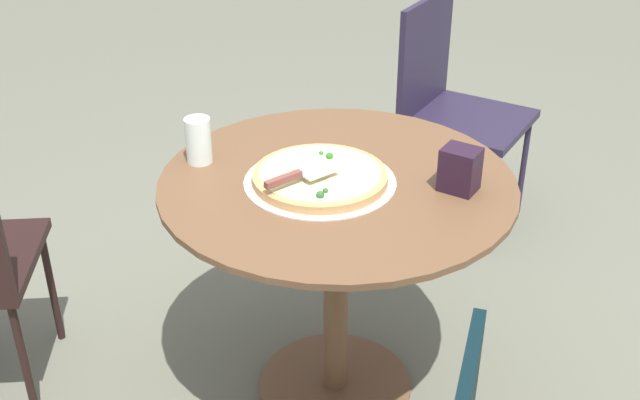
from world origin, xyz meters
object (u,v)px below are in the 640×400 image
at_px(pizza_on_tray, 320,177).
at_px(patio_chair_corner, 451,99).
at_px(drinking_cup, 198,140).
at_px(patio_table, 337,237).
at_px(pizza_server, 299,175).
at_px(napkin_dispenser, 460,169).

bearing_deg(pizza_on_tray, patio_chair_corner, -95.54).
relative_size(pizza_on_tray, patio_chair_corner, 0.44).
distance_m(pizza_on_tray, drinking_cup, 0.36).
distance_m(drinking_cup, patio_chair_corner, 1.30).
height_order(pizza_on_tray, drinking_cup, drinking_cup).
relative_size(pizza_on_tray, drinking_cup, 3.14).
relative_size(patio_table, drinking_cup, 7.42).
distance_m(pizza_on_tray, patio_chair_corner, 1.21).
xyz_separation_m(patio_table, pizza_on_tray, (0.04, 0.03, 0.20)).
relative_size(drinking_cup, patio_chair_corner, 0.14).
bearing_deg(pizza_on_tray, patio_table, -141.91).
bearing_deg(patio_table, pizza_server, 55.13).
relative_size(napkin_dispenser, patio_chair_corner, 0.13).
xyz_separation_m(drinking_cup, napkin_dispenser, (-0.71, -0.09, -0.01)).
bearing_deg(drinking_cup, pizza_server, 167.93).
bearing_deg(patio_table, patio_chair_corner, -93.78).
bearing_deg(napkin_dispenser, pizza_server, -145.70).
xyz_separation_m(patio_table, drinking_cup, (0.39, 0.03, 0.25)).
bearing_deg(pizza_server, napkin_dispenser, -157.51).
bearing_deg(drinking_cup, napkin_dispenser, -172.79).
bearing_deg(patio_chair_corner, napkin_dispenser, 102.30).
bearing_deg(napkin_dispenser, patio_table, -157.66).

